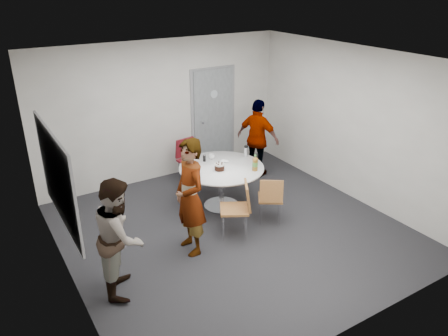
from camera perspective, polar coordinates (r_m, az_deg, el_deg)
floor at (r=7.06m, az=1.16°, el=-8.11°), size 5.00×5.00×0.00m
ceiling at (r=6.09m, az=1.37°, el=14.01°), size 5.00×5.00×0.00m
wall_back at (r=8.55m, az=-7.93°, el=7.37°), size 5.00×0.00×5.00m
wall_left at (r=5.62m, az=-20.74°, el=-2.96°), size 0.00×5.00×5.00m
wall_right at (r=8.01m, az=16.53°, el=5.49°), size 0.00×5.00×5.00m
wall_front at (r=4.77m, az=17.89°, el=-7.47°), size 5.00×0.00×5.00m
door at (r=9.10m, az=-1.42°, el=6.48°), size 1.02×0.17×2.12m
whiteboard at (r=5.76m, az=-20.93°, el=-1.21°), size 0.04×1.90×1.25m
table at (r=7.47m, az=-0.20°, el=-0.58°), size 1.45×1.45×1.03m
chair_near_left at (r=6.69m, az=2.12°, el=-4.73°), size 0.60×0.59×0.89m
chair_near_right at (r=7.07m, az=6.12°, el=-3.67°), size 0.55×0.56×0.81m
chair_far at (r=8.52m, az=-4.73°, el=1.60°), size 0.46×0.49×0.86m
person_main at (r=6.19m, az=-4.46°, el=-3.86°), size 0.44×0.65×1.74m
person_left at (r=5.62m, az=-13.45°, el=-8.64°), size 0.84×0.93×1.56m
person_right at (r=8.67m, az=4.44°, el=3.86°), size 0.73×1.00×1.57m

